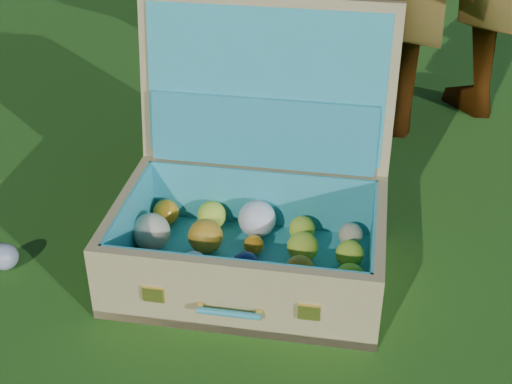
% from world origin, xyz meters
% --- Properties ---
extents(ground, '(60.00, 60.00, 0.00)m').
position_xyz_m(ground, '(0.00, 0.00, 0.00)').
color(ground, '#215114').
rests_on(ground, ground).
extents(stray_ball, '(0.07, 0.07, 0.07)m').
position_xyz_m(stray_ball, '(-0.69, -0.03, 0.03)').
color(stray_ball, teal).
rests_on(stray_ball, ground).
extents(suitcase, '(0.65, 0.56, 0.60)m').
position_xyz_m(suitcase, '(-0.12, 0.16, 0.17)').
color(suitcase, tan).
rests_on(suitcase, ground).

